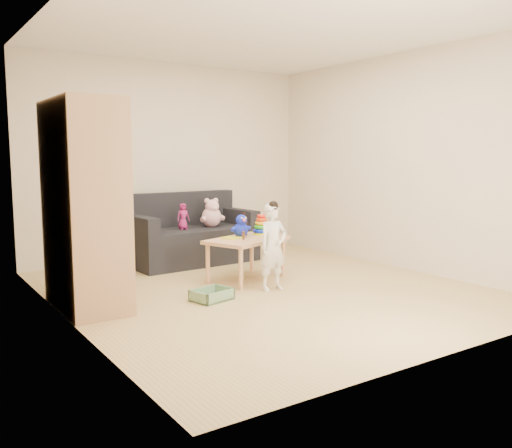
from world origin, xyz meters
TOP-DOWN VIEW (x-y plane):
  - room at (0.00, 0.00)m, footprint 4.50×4.50m
  - wardrobe at (-1.73, 0.35)m, footprint 0.52×1.03m
  - sofa at (0.01, 1.67)m, footprint 1.66×0.90m
  - play_table at (0.06, 0.45)m, footprint 1.03×0.83m
  - storage_bin at (-0.68, -0.08)m, footprint 0.42×0.35m
  - toddler at (0.05, -0.07)m, footprint 0.33×0.23m
  - pink_bear at (0.28, 1.64)m, footprint 0.34×0.32m
  - doll at (-0.14, 1.62)m, footprint 0.17×0.12m
  - ring_stacker at (0.36, 0.59)m, footprint 0.21×0.21m
  - brown_bottle at (0.16, 0.68)m, footprint 0.09×0.09m
  - blue_plush at (0.06, 0.57)m, footprint 0.26×0.24m
  - wooden_figure at (-0.03, 0.37)m, footprint 0.04×0.04m
  - yellow_book at (-0.08, 0.53)m, footprint 0.22×0.22m

SIDE VIEW (x-z plane):
  - storage_bin at x=-0.68m, z-range 0.00..0.11m
  - sofa at x=0.01m, z-range 0.00..0.45m
  - play_table at x=0.06m, z-range 0.00..0.47m
  - toddler at x=0.05m, z-range 0.00..0.87m
  - yellow_book at x=-0.08m, z-range 0.47..0.48m
  - wooden_figure at x=-0.03m, z-range 0.47..0.57m
  - ring_stacker at x=0.36m, z-range 0.45..0.68m
  - brown_bottle at x=0.16m, z-range 0.45..0.70m
  - blue_plush at x=0.06m, z-range 0.47..0.73m
  - pink_bear at x=0.28m, z-range 0.45..0.77m
  - doll at x=-0.14m, z-range 0.45..0.78m
  - wardrobe at x=-1.73m, z-range 0.00..1.86m
  - room at x=0.00m, z-range -0.95..3.55m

